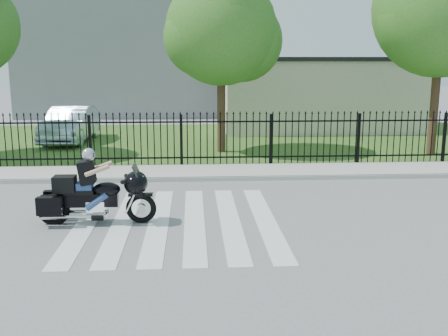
{
  "coord_description": "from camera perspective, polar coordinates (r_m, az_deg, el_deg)",
  "views": [
    {
      "loc": [
        0.38,
        -11.3,
        3.55
      ],
      "look_at": [
        1.13,
        1.05,
        1.0
      ],
      "focal_mm": 42.0,
      "sensor_mm": 36.0,
      "label": 1
    }
  ],
  "objects": [
    {
      "name": "motorcycle_rider",
      "position": [
        11.85,
        -14.07,
        -2.58
      ],
      "size": [
        2.61,
        0.77,
        1.73
      ],
      "rotation": [
        0.0,
        0.0,
        -0.0
      ],
      "color": "black",
      "rests_on": "ground"
    },
    {
      "name": "iron_fence",
      "position": [
        17.51,
        -4.67,
        2.91
      ],
      "size": [
        26.0,
        0.04,
        1.8
      ],
      "color": "black",
      "rests_on": "ground"
    },
    {
      "name": "crosswalk",
      "position": [
        11.85,
        -5.17,
        -5.8
      ],
      "size": [
        5.0,
        5.5,
        0.01
      ],
      "primitive_type": null,
      "color": "silver",
      "rests_on": "ground"
    },
    {
      "name": "curb",
      "position": [
        15.7,
        -4.76,
        -1.24
      ],
      "size": [
        40.0,
        0.12,
        0.12
      ],
      "primitive_type": "cube",
      "color": "#ADAAA3",
      "rests_on": "ground"
    },
    {
      "name": "grass_strip",
      "position": [
        23.57,
        -4.34,
        2.98
      ],
      "size": [
        40.0,
        12.0,
        0.02
      ],
      "primitive_type": "cube",
      "color": "#29501B",
      "rests_on": "ground"
    },
    {
      "name": "tree_mid",
      "position": [
        20.36,
        -0.3,
        14.79
      ],
      "size": [
        4.2,
        4.2,
        6.78
      ],
      "color": "#382316",
      "rests_on": "ground"
    },
    {
      "name": "building_tall",
      "position": [
        37.53,
        -8.92,
        15.26
      ],
      "size": [
        15.0,
        10.0,
        12.0
      ],
      "primitive_type": "cube",
      "color": "gray",
      "rests_on": "ground"
    },
    {
      "name": "tree_right",
      "position": [
        21.42,
        22.65,
        15.71
      ],
      "size": [
        5.0,
        5.0,
        7.9
      ],
      "color": "#382316",
      "rests_on": "ground"
    },
    {
      "name": "ground",
      "position": [
        11.85,
        -5.17,
        -5.83
      ],
      "size": [
        120.0,
        120.0,
        0.0
      ],
      "primitive_type": "plane",
      "color": "slate",
      "rests_on": "ground"
    },
    {
      "name": "parked_car",
      "position": [
        23.96,
        -16.36,
        4.58
      ],
      "size": [
        1.84,
        4.77,
        1.55
      ],
      "primitive_type": "imported",
      "rotation": [
        0.0,
        0.0,
        -0.04
      ],
      "color": "#AAC3D6",
      "rests_on": "grass_strip"
    },
    {
      "name": "sidewalk",
      "position": [
        16.67,
        -4.69,
        -0.47
      ],
      "size": [
        40.0,
        2.0,
        0.12
      ],
      "primitive_type": "cube",
      "color": "#ADAAA3",
      "rests_on": "ground"
    },
    {
      "name": "building_low",
      "position": [
        28.15,
        10.26,
        7.8
      ],
      "size": [
        10.0,
        6.0,
        3.5
      ],
      "primitive_type": "cube",
      "color": "beige",
      "rests_on": "ground"
    },
    {
      "name": "building_low_roof",
      "position": [
        28.09,
        10.4,
        11.57
      ],
      "size": [
        10.2,
        6.2,
        0.2
      ],
      "primitive_type": "cube",
      "color": "black",
      "rests_on": "building_low"
    }
  ]
}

